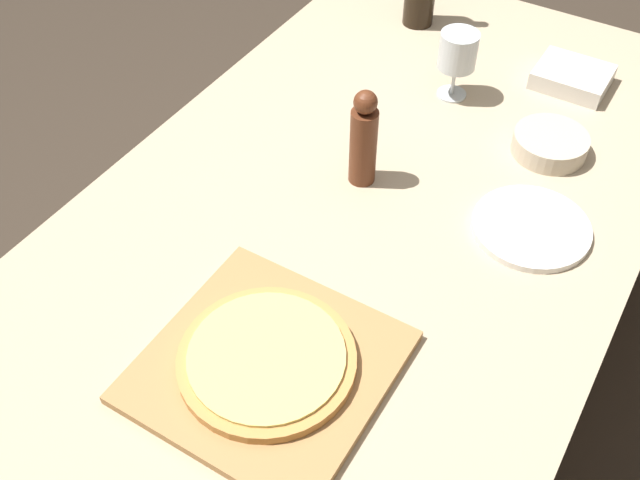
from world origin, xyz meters
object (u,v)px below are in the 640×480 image
Objects in this scene: pepper_mill at (364,140)px; wine_glass at (458,52)px; pizza at (267,359)px; small_bowl at (550,144)px.

wine_glass is at bearing 83.99° from pepper_mill.
wine_glass is (-0.05, 0.82, 0.08)m from pizza.
pepper_mill reaches higher than small_bowl.
small_bowl is at bearing 75.00° from pizza.
wine_glass reaches higher than pizza.
pizza is 0.49m from pepper_mill.
pizza is 0.77m from small_bowl.
pepper_mill reaches higher than wine_glass.
wine_glass is at bearing 162.40° from small_bowl.
pepper_mill is 0.41m from small_bowl.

